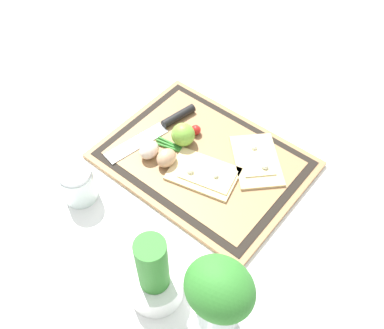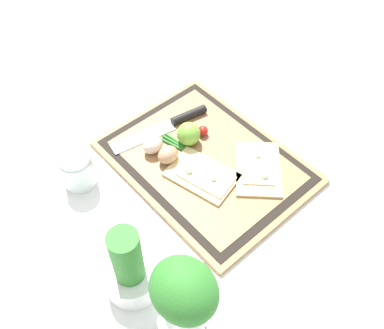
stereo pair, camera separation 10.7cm
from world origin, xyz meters
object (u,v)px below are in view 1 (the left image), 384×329
object	(u,v)px
lime	(183,135)
sauce_jar	(78,186)
egg_brown	(166,158)
herb_pot	(154,278)
pizza_slice_near	(256,159)
egg_pink	(149,150)
cherry_tomato_red	(196,130)
pizza_slice_far	(204,174)
knife	(166,124)
herb_glass	(219,297)

from	to	relation	value
lime	sauce_jar	size ratio (longest dim) A/B	0.65
egg_brown	herb_pot	xyz separation A→B (m)	(-0.20, 0.26, 0.03)
pizza_slice_near	herb_pot	size ratio (longest dim) A/B	0.99
egg_pink	cherry_tomato_red	size ratio (longest dim) A/B	2.02
egg_pink	lime	xyz separation A→B (m)	(-0.04, -0.09, 0.01)
egg_pink	herb_pot	xyz separation A→B (m)	(-0.25, 0.25, 0.03)
lime	cherry_tomato_red	world-z (taller)	lime
pizza_slice_far	knife	bearing A→B (deg)	-20.08
knife	herb_glass	size ratio (longest dim) A/B	1.28
cherry_tomato_red	knife	bearing A→B (deg)	19.99
knife	herb_pot	size ratio (longest dim) A/B	1.40
lime	pizza_slice_near	bearing A→B (deg)	-158.87
pizza_slice_near	knife	distance (m)	0.25
egg_pink	lime	bearing A→B (deg)	-113.02
egg_brown	egg_pink	size ratio (longest dim) A/B	1.00
egg_brown	herb_glass	distance (m)	0.41
herb_pot	herb_glass	size ratio (longest dim) A/B	0.92
pizza_slice_near	egg_brown	bearing A→B (deg)	41.74
knife	egg_pink	bearing A→B (deg)	108.97
cherry_tomato_red	herb_pot	bearing A→B (deg)	118.48
egg_brown	sauce_jar	xyz separation A→B (m)	(0.10, 0.19, 0.00)
pizza_slice_far	sauce_jar	distance (m)	0.29
lime	herb_pot	size ratio (longest dim) A/B	0.31
pizza_slice_far	herb_pot	size ratio (longest dim) A/B	0.93
pizza_slice_far	egg_pink	world-z (taller)	egg_pink
knife	egg_brown	xyz separation A→B (m)	(-0.08, 0.09, 0.01)
knife	egg_pink	xyz separation A→B (m)	(-0.04, 0.10, 0.01)
knife	herb_pot	xyz separation A→B (m)	(-0.28, 0.35, 0.04)
pizza_slice_far	cherry_tomato_red	size ratio (longest dim) A/B	6.91
herb_pot	sauce_jar	bearing A→B (deg)	-12.40
pizza_slice_far	lime	size ratio (longest dim) A/B	3.06
pizza_slice_near	herb_pot	bearing A→B (deg)	94.71
herb_glass	pizza_slice_near	bearing A→B (deg)	-66.59
cherry_tomato_red	sauce_jar	bearing A→B (deg)	73.65
egg_brown	pizza_slice_near	bearing A→B (deg)	-138.26
cherry_tomato_red	sauce_jar	xyz separation A→B (m)	(0.09, 0.31, 0.01)
lime	egg_pink	bearing A→B (deg)	66.98
egg_pink	pizza_slice_far	bearing A→B (deg)	-165.16
cherry_tomato_red	egg_pink	bearing A→B (deg)	72.48
egg_brown	sauce_jar	size ratio (longest dim) A/B	0.58
cherry_tomato_red	sauce_jar	distance (m)	0.33
knife	herb_glass	world-z (taller)	herb_glass
egg_brown	herb_glass	bearing A→B (deg)	144.98
pizza_slice_far	herb_glass	bearing A→B (deg)	132.07
pizza_slice_far	lime	bearing A→B (deg)	-24.48
pizza_slice_near	sauce_jar	size ratio (longest dim) A/B	2.12
pizza_slice_far	knife	size ratio (longest dim) A/B	0.67
pizza_slice_near	lime	xyz separation A→B (m)	(0.18, 0.07, 0.02)
pizza_slice_far	egg_pink	distance (m)	0.15
pizza_slice_far	egg_pink	size ratio (longest dim) A/B	3.42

